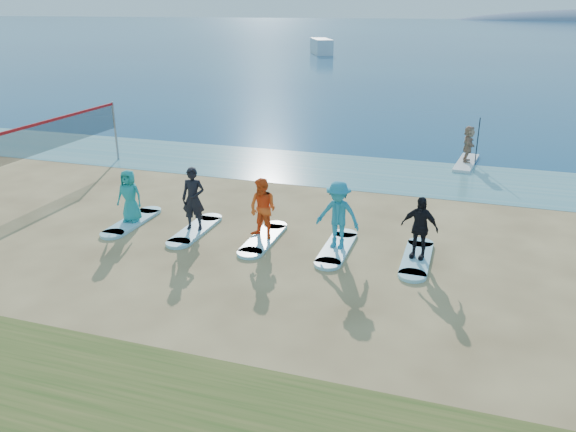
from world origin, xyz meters
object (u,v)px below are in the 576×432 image
(surfboard_0, at_px, (132,222))
(boat_offshore_a, at_px, (321,54))
(paddleboarder, at_px, (468,144))
(student_4, at_px, (419,228))
(volleyball_net, at_px, (40,138))
(paddleboard, at_px, (466,163))
(student_1, at_px, (193,199))
(surfboard_1, at_px, (195,230))
(student_3, at_px, (338,215))
(surfboard_2, at_px, (263,239))
(student_2, at_px, (263,209))
(surfboard_3, at_px, (337,248))
(surfboard_4, at_px, (417,259))
(student_0, at_px, (130,196))

(surfboard_0, bearing_deg, boat_offshore_a, 99.83)
(paddleboarder, xyz_separation_m, student_4, (-0.98, -10.40, 0.05))
(volleyball_net, height_order, paddleboard, volleyball_net)
(surfboard_0, relative_size, student_1, 1.18)
(boat_offshore_a, bearing_deg, paddleboarder, -93.18)
(surfboard_1, xyz_separation_m, student_4, (6.46, 0.00, 0.88))
(surfboard_0, bearing_deg, student_3, 0.00)
(boat_offshore_a, relative_size, student_3, 3.73)
(boat_offshore_a, height_order, student_4, student_4)
(student_4, bearing_deg, surfboard_1, -168.18)
(volleyball_net, relative_size, surfboard_0, 4.13)
(paddleboarder, bearing_deg, surfboard_2, 150.23)
(surfboard_1, distance_m, surfboard_2, 2.15)
(paddleboard, xyz_separation_m, student_3, (-3.14, -10.40, 0.96))
(volleyball_net, relative_size, student_3, 4.87)
(volleyball_net, relative_size, surfboard_1, 4.13)
(student_2, bearing_deg, paddleboard, 79.19)
(student_1, height_order, surfboard_3, student_1)
(surfboard_4, bearing_deg, student_2, 180.00)
(surfboard_0, distance_m, surfboard_1, 2.15)
(surfboard_0, bearing_deg, student_2, 0.00)
(boat_offshore_a, distance_m, surfboard_1, 66.27)
(surfboard_3, bearing_deg, paddleboard, 73.21)
(volleyball_net, distance_m, paddleboarder, 16.70)
(volleyball_net, xyz_separation_m, surfboard_2, (9.11, -1.99, -1.86))
(paddleboard, xyz_separation_m, paddleboarder, (0.00, 0.00, 0.81))
(surfboard_1, height_order, student_1, student_1)
(student_0, height_order, surfboard_1, student_0)
(surfboard_4, bearing_deg, boat_offshore_a, 107.02)
(paddleboarder, distance_m, surfboard_0, 14.18)
(paddleboard, height_order, surfboard_0, paddleboard)
(paddleboarder, xyz_separation_m, surfboard_1, (-7.45, -10.40, -0.83))
(student_2, bearing_deg, surfboard_2, 0.00)
(paddleboarder, bearing_deg, student_1, 141.59)
(surfboard_0, relative_size, surfboard_4, 1.00)
(surfboard_3, relative_size, student_3, 1.18)
(student_1, bearing_deg, surfboard_3, -7.75)
(surfboard_1, distance_m, student_3, 4.42)
(student_1, xyz_separation_m, student_3, (4.31, 0.00, -0.00))
(surfboard_1, distance_m, student_1, 0.98)
(paddleboard, height_order, student_4, student_4)
(surfboard_1, bearing_deg, surfboard_2, 0.00)
(paddleboard, relative_size, student_2, 1.73)
(student_0, xyz_separation_m, surfboard_4, (8.62, 0.00, -0.85))
(surfboard_4, height_order, student_4, student_4)
(paddleboard, relative_size, student_1, 1.61)
(surfboard_0, height_order, student_0, student_0)
(surfboard_1, bearing_deg, paddleboard, 54.39)
(volleyball_net, bearing_deg, student_3, -10.03)
(student_4, bearing_deg, boat_offshore_a, 118.84)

